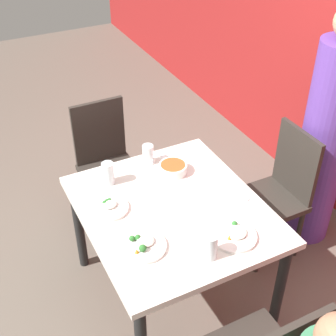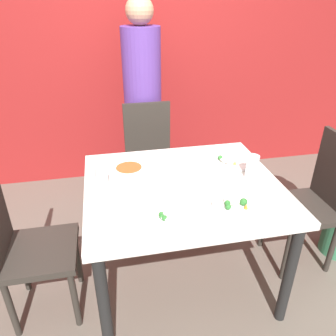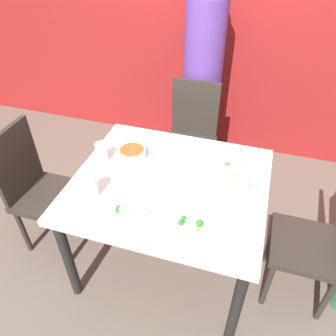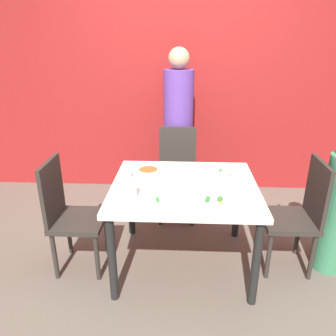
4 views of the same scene
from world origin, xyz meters
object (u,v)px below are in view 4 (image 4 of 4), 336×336
person_adult (178,134)px  plate_rice_adult (228,175)px  chair_adult_spot (177,171)px  glass_water_tall (131,189)px  bowl_curry (148,172)px  chair_child_spot (299,213)px

person_adult → plate_rice_adult: size_ratio=6.96×
person_adult → plate_rice_adult: 1.06m
chair_adult_spot → plate_rice_adult: size_ratio=3.83×
glass_water_tall → chair_adult_spot: bearing=74.3°
bowl_curry → chair_child_spot: bearing=-6.8°
chair_child_spot → chair_adult_spot: bearing=-130.2°
glass_water_tall → person_adult: bearing=77.9°
person_adult → plate_rice_adult: person_adult is taller
plate_rice_adult → chair_child_spot: bearing=-16.8°
plate_rice_adult → glass_water_tall: glass_water_tall is taller
glass_water_tall → bowl_curry: bearing=78.7°
chair_adult_spot → chair_child_spot: size_ratio=1.00×
chair_child_spot → bowl_curry: bearing=-96.8°
bowl_curry → person_adult: bearing=77.5°
person_adult → glass_water_tall: size_ratio=11.78×
chair_child_spot → person_adult: size_ratio=0.55×
person_adult → chair_adult_spot: bearing=-90.0°
chair_child_spot → glass_water_tall: (-1.27, -0.25, 0.30)m
person_adult → plate_rice_adult: bearing=-66.8°
person_adult → bowl_curry: bearing=-102.5°
chair_child_spot → bowl_curry: 1.23m
chair_adult_spot → glass_water_tall: chair_adult_spot is taller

